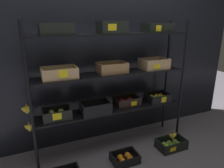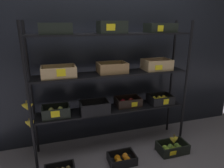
{
  "view_description": "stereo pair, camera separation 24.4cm",
  "coord_description": "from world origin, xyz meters",
  "px_view_note": "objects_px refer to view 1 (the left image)",
  "views": [
    {
      "loc": [
        -0.92,
        -2.15,
        1.58
      ],
      "look_at": [
        0.0,
        0.0,
        0.86
      ],
      "focal_mm": 32.46,
      "sensor_mm": 36.0,
      "label": 1
    },
    {
      "loc": [
        -0.69,
        -2.23,
        1.58
      ],
      "look_at": [
        0.0,
        0.0,
        0.86
      ],
      "focal_mm": 32.46,
      "sensor_mm": 36.0,
      "label": 2
    }
  ],
  "objects_px": {
    "display_rack": "(111,74)",
    "crate_ground_apple_green": "(171,145)",
    "crate_ground_orange": "(125,158)",
    "banana_bunch_loose": "(173,136)"
  },
  "relations": [
    {
      "from": "display_rack",
      "to": "crate_ground_orange",
      "type": "distance_m",
      "value": 1.0
    },
    {
      "from": "display_rack",
      "to": "crate_ground_apple_green",
      "type": "relative_size",
      "value": 5.38
    },
    {
      "from": "banana_bunch_loose",
      "to": "display_rack",
      "type": "bearing_deg",
      "value": 153.82
    },
    {
      "from": "crate_ground_apple_green",
      "to": "crate_ground_orange",
      "type": "bearing_deg",
      "value": -179.38
    },
    {
      "from": "display_rack",
      "to": "crate_ground_orange",
      "type": "bearing_deg",
      "value": -85.93
    },
    {
      "from": "crate_ground_orange",
      "to": "banana_bunch_loose",
      "type": "height_order",
      "value": "banana_bunch_loose"
    },
    {
      "from": "crate_ground_orange",
      "to": "banana_bunch_loose",
      "type": "bearing_deg",
      "value": 0.08
    },
    {
      "from": "crate_ground_orange",
      "to": "banana_bunch_loose",
      "type": "distance_m",
      "value": 0.7
    },
    {
      "from": "display_rack",
      "to": "crate_ground_apple_green",
      "type": "distance_m",
      "value": 1.22
    },
    {
      "from": "crate_ground_orange",
      "to": "crate_ground_apple_green",
      "type": "relative_size",
      "value": 0.85
    }
  ]
}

